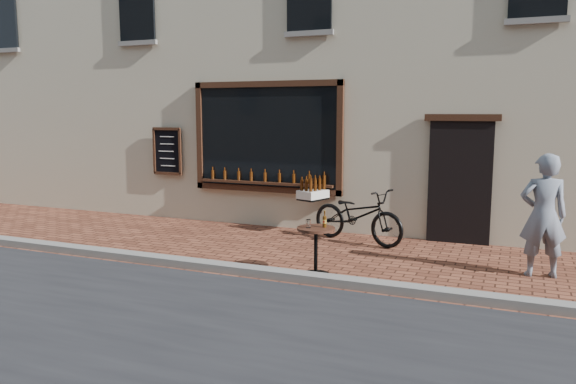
% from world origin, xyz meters
% --- Properties ---
extents(ground, '(90.00, 90.00, 0.00)m').
position_xyz_m(ground, '(0.00, 0.00, 0.00)').
color(ground, '#552A1B').
rests_on(ground, ground).
extents(kerb, '(90.00, 0.25, 0.12)m').
position_xyz_m(kerb, '(0.00, 0.20, 0.06)').
color(kerb, slate).
rests_on(kerb, ground).
extents(cargo_bicycle, '(2.28, 1.31, 1.07)m').
position_xyz_m(cargo_bicycle, '(0.17, 2.80, 0.51)').
color(cargo_bicycle, black).
rests_on(cargo_bicycle, ground).
extents(bistro_table, '(0.55, 0.55, 0.95)m').
position_xyz_m(bistro_table, '(0.22, 0.54, 0.51)').
color(bistro_table, black).
rests_on(bistro_table, ground).
extents(pedestrian, '(0.72, 0.55, 1.79)m').
position_xyz_m(pedestrian, '(3.23, 1.75, 0.89)').
color(pedestrian, slate).
rests_on(pedestrian, ground).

